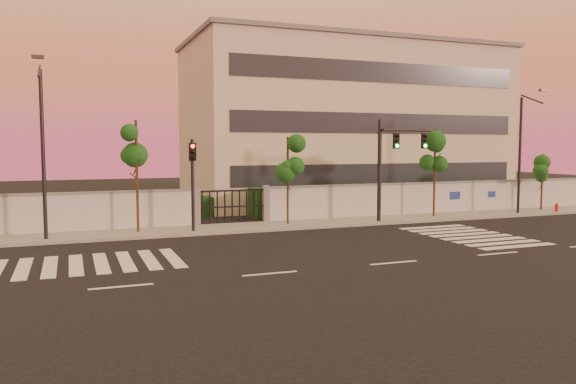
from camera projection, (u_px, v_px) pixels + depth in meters
The scene contains 15 objects.
ground at pixel (393, 263), 21.38m from camera, with size 120.00×120.00×0.00m, color black.
sidewalk at pixel (292, 225), 31.12m from camera, with size 60.00×3.00×0.15m, color gray.
perimeter_wall at pixel (284, 204), 32.47m from camera, with size 60.00×0.36×2.20m.
hedge_row at pixel (284, 203), 35.42m from camera, with size 41.00×4.25×1.80m.
institutional_building at pixel (344, 124), 44.54m from camera, with size 24.40×12.40×12.25m.
road_markings at pixel (315, 249), 24.30m from camera, with size 57.00×7.62×0.02m.
street_tree_c at pixel (137, 151), 27.89m from camera, with size 1.64×1.31×5.73m.
street_tree_d at pixel (288, 161), 30.75m from camera, with size 1.51×1.20×4.94m.
street_tree_e at pixel (435, 153), 34.09m from camera, with size 1.63×1.30×5.45m.
street_tree_f at pixel (543, 169), 37.45m from camera, with size 1.54×1.23×3.90m.
traffic_signal_main at pixel (391, 158), 32.12m from camera, with size 3.73×0.76×5.92m.
traffic_signal_secondary at pixel (193, 174), 28.22m from camera, with size 0.37×0.35×4.79m.
streetlight_west at pixel (43, 145), 25.47m from camera, with size 0.49×1.99×8.28m.
streetlight_east at pixel (522, 149), 35.52m from camera, with size 0.47×1.89×7.86m.
fire_hydrant at pixel (556, 208), 36.77m from camera, with size 0.27×0.26×0.69m.
Camera 1 is at (-11.40, -18.18, 4.48)m, focal length 35.00 mm.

